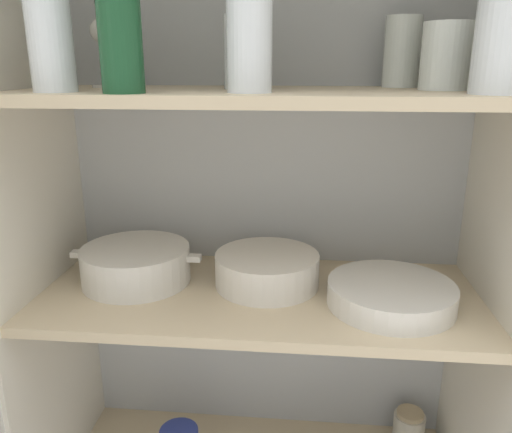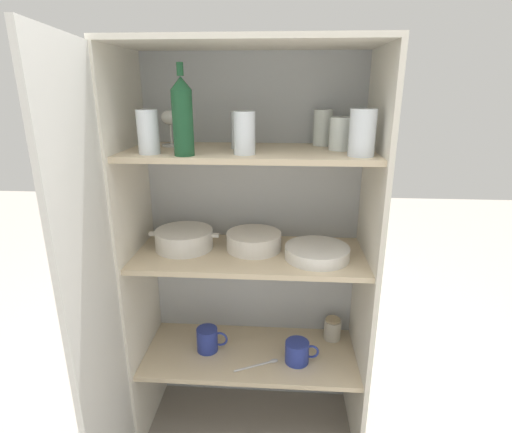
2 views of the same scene
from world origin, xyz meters
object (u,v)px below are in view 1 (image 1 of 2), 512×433
(wine_bottle, at_px, (118,7))
(mixing_bowl_large, at_px, (267,268))
(casserole_dish, at_px, (136,264))
(plate_stack_white, at_px, (391,294))
(storage_jar, at_px, (409,429))

(wine_bottle, relative_size, mixing_bowl_large, 1.33)
(mixing_bowl_large, height_order, casserole_dish, casserole_dish)
(wine_bottle, distance_m, casserole_dish, 0.51)
(wine_bottle, xyz_separation_m, plate_stack_white, (0.45, 0.10, -0.49))
(plate_stack_white, height_order, mixing_bowl_large, mixing_bowl_large)
(wine_bottle, xyz_separation_m, mixing_bowl_large, (0.21, 0.17, -0.48))
(casserole_dish, bearing_deg, wine_bottle, -69.27)
(wine_bottle, bearing_deg, mixing_bowl_large, 39.25)
(mixing_bowl_large, relative_size, casserole_dish, 0.77)
(plate_stack_white, bearing_deg, casserole_dish, 173.14)
(casserole_dish, xyz_separation_m, storage_jar, (0.61, 0.09, -0.44))
(mixing_bowl_large, bearing_deg, casserole_dish, -178.34)
(wine_bottle, xyz_separation_m, casserole_dish, (-0.06, 0.16, -0.48))
(wine_bottle, relative_size, casserole_dish, 1.03)
(wine_bottle, distance_m, storage_jar, 1.10)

